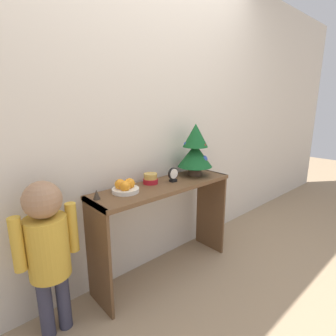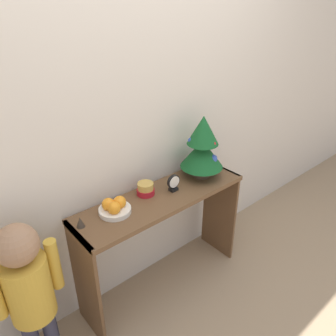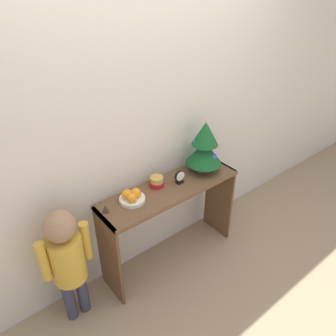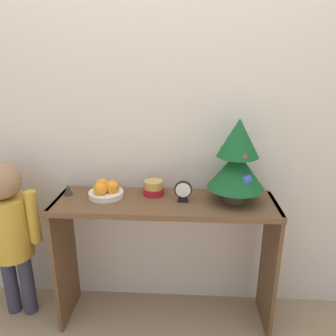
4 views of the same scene
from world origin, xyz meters
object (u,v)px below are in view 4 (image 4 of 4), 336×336
at_px(fruit_bowl, 106,190).
at_px(desk_clock, 183,191).
at_px(singing_bowl, 154,188).
at_px(figurine, 68,190).
at_px(child_figure, 9,224).
at_px(mini_tree, 237,160).

relative_size(fruit_bowl, desk_clock, 1.67).
bearing_deg(fruit_bowl, singing_bowl, 9.53).
distance_m(fruit_bowl, desk_clock, 0.42).
xyz_separation_m(fruit_bowl, figurine, (-0.21, 0.01, -0.01)).
bearing_deg(child_figure, fruit_bowl, 4.16).
bearing_deg(mini_tree, fruit_bowl, 178.33).
xyz_separation_m(singing_bowl, figurine, (-0.47, -0.03, -0.01)).
relative_size(desk_clock, figurine, 1.79).
relative_size(singing_bowl, figurine, 1.80).
distance_m(figurine, child_figure, 0.39).
height_order(mini_tree, singing_bowl, mini_tree).
bearing_deg(fruit_bowl, mini_tree, -1.67).
height_order(desk_clock, child_figure, child_figure).
xyz_separation_m(mini_tree, child_figure, (-1.23, -0.02, -0.39)).
bearing_deg(figurine, singing_bowl, 4.07).
bearing_deg(child_figure, mini_tree, 0.92).
bearing_deg(desk_clock, fruit_bowl, 174.87).
relative_size(fruit_bowl, singing_bowl, 1.66).
relative_size(singing_bowl, child_figure, 0.12).
relative_size(mini_tree, child_figure, 0.46).
bearing_deg(figurine, fruit_bowl, -2.67).
distance_m(singing_bowl, figurine, 0.47).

